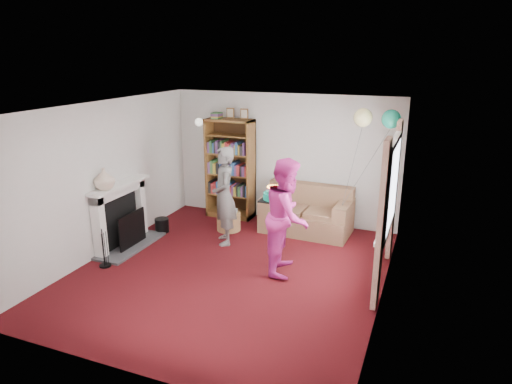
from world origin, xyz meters
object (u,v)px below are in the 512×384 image
at_px(bookcase, 231,170).
at_px(person_striped, 224,196).
at_px(person_magenta, 287,216).
at_px(sofa, 307,214).
at_px(birthday_cake, 274,196).

bearing_deg(bookcase, person_striped, -70.02).
relative_size(bookcase, person_magenta, 1.24).
distance_m(sofa, person_striped, 1.69).
bearing_deg(sofa, birthday_cake, -91.91).
height_order(sofa, birthday_cake, birthday_cake).
relative_size(person_striped, person_magenta, 0.97).
bearing_deg(person_striped, birthday_cake, 34.46).
bearing_deg(person_magenta, birthday_cake, 54.04).
xyz_separation_m(bookcase, person_magenta, (1.82, -1.94, -0.09)).
bearing_deg(bookcase, sofa, -8.02).
height_order(bookcase, person_magenta, bookcase).
distance_m(bookcase, person_magenta, 2.66).
height_order(person_magenta, birthday_cake, person_magenta).
bearing_deg(person_striped, person_magenta, 33.64).
bearing_deg(sofa, bookcase, 174.30).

